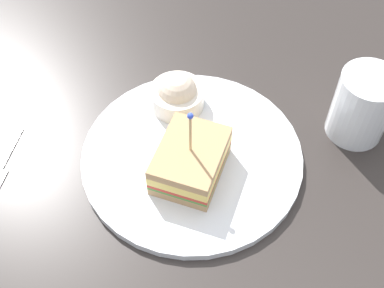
# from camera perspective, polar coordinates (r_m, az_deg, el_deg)

# --- Properties ---
(ground_plane) EXTENTS (1.16, 1.16, 0.02)m
(ground_plane) POSITION_cam_1_polar(r_m,az_deg,el_deg) (0.65, 0.00, -2.20)
(ground_plane) COLOR #2D2826
(plate) EXTENTS (0.28, 0.28, 0.01)m
(plate) POSITION_cam_1_polar(r_m,az_deg,el_deg) (0.63, 0.00, -1.39)
(plate) COLOR white
(plate) RESTS_ON ground_plane
(sandwich_half_center) EXTENTS (0.11, 0.10, 0.11)m
(sandwich_half_center) POSITION_cam_1_polar(r_m,az_deg,el_deg) (0.60, -0.22, -1.87)
(sandwich_half_center) COLOR tan
(sandwich_half_center) RESTS_ON plate
(coleslaw_bowl) EXTENTS (0.07, 0.07, 0.05)m
(coleslaw_bowl) POSITION_cam_1_polar(r_m,az_deg,el_deg) (0.67, -1.68, 5.63)
(coleslaw_bowl) COLOR silver
(coleslaw_bowl) RESTS_ON plate
(drink_glass) EXTENTS (0.07, 0.07, 0.09)m
(drink_glass) POSITION_cam_1_polar(r_m,az_deg,el_deg) (0.67, 18.55, 3.91)
(drink_glass) COLOR gold
(drink_glass) RESTS_ON ground_plane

